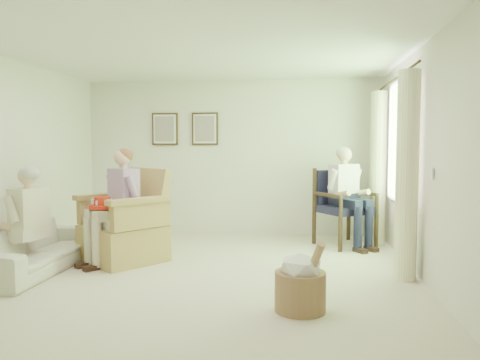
{
  "coord_description": "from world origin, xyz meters",
  "views": [
    {
      "loc": [
        1.17,
        -5.11,
        1.47
      ],
      "look_at": [
        0.4,
        0.78,
        1.05
      ],
      "focal_mm": 35.0,
      "sensor_mm": 36.0,
      "label": 1
    }
  ],
  "objects_px": {
    "wicker_armchair": "(124,232)",
    "person_wicker": "(119,197)",
    "sofa": "(34,248)",
    "person_sofa": "(25,215)",
    "red_hat": "(102,204)",
    "hatbox": "(300,282)",
    "wood_armchair": "(344,204)",
    "person_dark": "(346,188)"
  },
  "relations": [
    {
      "from": "wicker_armchair",
      "to": "hatbox",
      "type": "distance_m",
      "value": 2.78
    },
    {
      "from": "person_sofa",
      "to": "sofa",
      "type": "bearing_deg",
      "value": -166.5
    },
    {
      "from": "wood_armchair",
      "to": "person_sofa",
      "type": "height_order",
      "value": "person_sofa"
    },
    {
      "from": "wicker_armchair",
      "to": "red_hat",
      "type": "relative_size",
      "value": 3.65
    },
    {
      "from": "wood_armchair",
      "to": "person_wicker",
      "type": "bearing_deg",
      "value": 174.09
    },
    {
      "from": "hatbox",
      "to": "person_wicker",
      "type": "bearing_deg",
      "value": 147.36
    },
    {
      "from": "wicker_armchair",
      "to": "sofa",
      "type": "height_order",
      "value": "wicker_armchair"
    },
    {
      "from": "sofa",
      "to": "red_hat",
      "type": "distance_m",
      "value": 0.93
    },
    {
      "from": "person_sofa",
      "to": "red_hat",
      "type": "distance_m",
      "value": 0.88
    },
    {
      "from": "wicker_armchair",
      "to": "person_wicker",
      "type": "xyz_separation_m",
      "value": [
        -0.0,
        -0.16,
        0.47
      ]
    },
    {
      "from": "wicker_armchair",
      "to": "wood_armchair",
      "type": "relative_size",
      "value": 1.06
    },
    {
      "from": "wood_armchair",
      "to": "red_hat",
      "type": "height_order",
      "value": "wood_armchair"
    },
    {
      "from": "wood_armchair",
      "to": "hatbox",
      "type": "bearing_deg",
      "value": -136.38
    },
    {
      "from": "wicker_armchair",
      "to": "sofa",
      "type": "relative_size",
      "value": 0.63
    },
    {
      "from": "person_dark",
      "to": "wood_armchair",
      "type": "bearing_deg",
      "value": 55.82
    },
    {
      "from": "hatbox",
      "to": "wicker_armchair",
      "type": "bearing_deg",
      "value": 144.65
    },
    {
      "from": "wood_armchair",
      "to": "sofa",
      "type": "xyz_separation_m",
      "value": [
        -3.78,
        -2.06,
        -0.34
      ]
    },
    {
      "from": "sofa",
      "to": "hatbox",
      "type": "relative_size",
      "value": 2.81
    },
    {
      "from": "person_sofa",
      "to": "hatbox",
      "type": "bearing_deg",
      "value": 89.32
    },
    {
      "from": "sofa",
      "to": "red_hat",
      "type": "xyz_separation_m",
      "value": [
        0.7,
        0.35,
        0.49
      ]
    },
    {
      "from": "sofa",
      "to": "hatbox",
      "type": "height_order",
      "value": "hatbox"
    },
    {
      "from": "wood_armchair",
      "to": "red_hat",
      "type": "bearing_deg",
      "value": 174.97
    },
    {
      "from": "wood_armchair",
      "to": "person_sofa",
      "type": "distance_m",
      "value": 4.39
    },
    {
      "from": "wicker_armchair",
      "to": "person_wicker",
      "type": "relative_size",
      "value": 0.84
    },
    {
      "from": "sofa",
      "to": "red_hat",
      "type": "height_order",
      "value": "red_hat"
    },
    {
      "from": "sofa",
      "to": "person_wicker",
      "type": "height_order",
      "value": "person_wicker"
    },
    {
      "from": "person_dark",
      "to": "person_wicker",
      "type": "bearing_deg",
      "value": 171.22
    },
    {
      "from": "person_wicker",
      "to": "person_sofa",
      "type": "bearing_deg",
      "value": -105.25
    },
    {
      "from": "person_wicker",
      "to": "hatbox",
      "type": "distance_m",
      "value": 2.75
    },
    {
      "from": "person_sofa",
      "to": "red_hat",
      "type": "height_order",
      "value": "person_sofa"
    },
    {
      "from": "person_sofa",
      "to": "hatbox",
      "type": "relative_size",
      "value": 1.82
    },
    {
      "from": "sofa",
      "to": "person_sofa",
      "type": "height_order",
      "value": "person_sofa"
    },
    {
      "from": "wood_armchair",
      "to": "person_dark",
      "type": "xyz_separation_m",
      "value": [
        -0.0,
        -0.18,
        0.25
      ]
    },
    {
      "from": "person_wicker",
      "to": "wood_armchair",
      "type": "bearing_deg",
      "value": 65.56
    },
    {
      "from": "wicker_armchair",
      "to": "person_sofa",
      "type": "distance_m",
      "value": 1.23
    },
    {
      "from": "wood_armchair",
      "to": "sofa",
      "type": "bearing_deg",
      "value": 174.43
    },
    {
      "from": "sofa",
      "to": "person_dark",
      "type": "height_order",
      "value": "person_dark"
    },
    {
      "from": "sofa",
      "to": "red_hat",
      "type": "bearing_deg",
      "value": -63.86
    },
    {
      "from": "wicker_armchair",
      "to": "wood_armchair",
      "type": "distance_m",
      "value": 3.25
    },
    {
      "from": "person_wicker",
      "to": "red_hat",
      "type": "relative_size",
      "value": 4.36
    },
    {
      "from": "person_wicker",
      "to": "person_sofa",
      "type": "xyz_separation_m",
      "value": [
        -0.86,
        -0.66,
        -0.16
      ]
    },
    {
      "from": "person_wicker",
      "to": "person_dark",
      "type": "distance_m",
      "value": 3.23
    }
  ]
}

